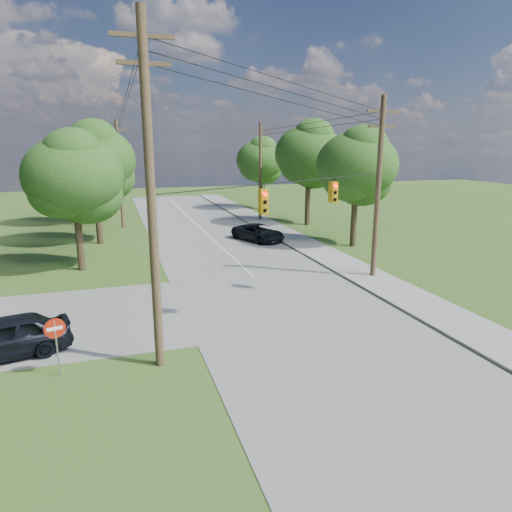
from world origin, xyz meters
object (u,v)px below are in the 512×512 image
object	(u,v)px
pole_sw	(151,194)
car_main_north	(258,232)
pole_ne	(378,186)
pole_north_e	(260,171)
do_not_enter_sign	(55,334)
pole_north_w	(120,174)
car_cross_dark	(4,337)

from	to	relation	value
pole_sw	car_main_north	distance (m)	22.83
pole_ne	pole_north_e	bearing A→B (deg)	90.00
pole_north_e	do_not_enter_sign	world-z (taller)	pole_north_e
pole_north_e	car_main_north	bearing A→B (deg)	-108.98
pole_ne	do_not_enter_sign	size ratio (longest dim) A/B	4.92
pole_ne	pole_north_e	world-z (taller)	pole_ne
pole_north_w	car_cross_dark	size ratio (longest dim) A/B	2.12
pole_ne	pole_north_e	xyz separation A→B (m)	(-0.00, 22.00, -0.34)
pole_ne	pole_north_e	size ratio (longest dim) A/B	1.05
pole_north_w	car_cross_dark	bearing A→B (deg)	-100.54
pole_north_e	car_cross_dark	xyz separation A→B (m)	(-18.98, -27.30, -4.29)
pole_sw	pole_ne	world-z (taller)	pole_sw
pole_north_e	car_cross_dark	distance (m)	33.53
pole_sw	car_cross_dark	world-z (taller)	pole_sw
do_not_enter_sign	pole_ne	bearing A→B (deg)	6.80
pole_sw	car_main_north	world-z (taller)	pole_sw
pole_ne	pole_north_w	bearing A→B (deg)	122.29
car_cross_dark	do_not_enter_sign	distance (m)	3.03
pole_ne	pole_north_e	distance (m)	22.00
pole_ne	car_cross_dark	xyz separation A→B (m)	(-18.98, -5.30, -4.63)
pole_sw	car_cross_dark	bearing A→B (deg)	157.24
car_main_north	pole_sw	bearing A→B (deg)	-141.00
car_cross_dark	pole_north_e	bearing A→B (deg)	131.91
car_cross_dark	do_not_enter_sign	world-z (taller)	do_not_enter_sign
pole_sw	pole_north_w	xyz separation A→B (m)	(-0.40, 29.60, -1.10)
pole_sw	pole_north_e	xyz separation A→B (m)	(13.50, 29.60, -1.10)
pole_sw	car_cross_dark	size ratio (longest dim) A/B	2.55
pole_ne	car_cross_dark	bearing A→B (deg)	-164.40
car_main_north	do_not_enter_sign	bearing A→B (deg)	-148.59
pole_north_w	do_not_enter_sign	bearing A→B (deg)	-95.86
pole_sw	do_not_enter_sign	xyz separation A→B (m)	(-3.42, 0.21, -4.66)
pole_sw	do_not_enter_sign	size ratio (longest dim) A/B	5.63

